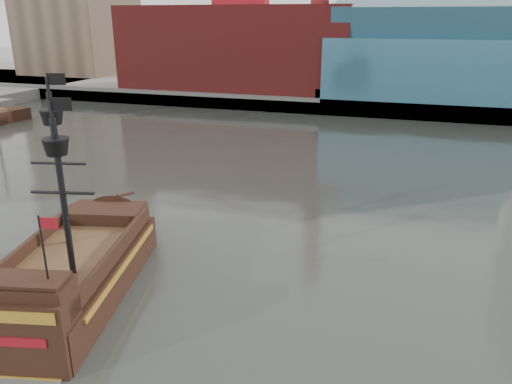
% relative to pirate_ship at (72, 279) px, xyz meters
% --- Properties ---
extents(ground, '(400.00, 400.00, 0.00)m').
position_rel_pirate_ship_xyz_m(ground, '(7.51, -2.53, -1.20)').
color(ground, '#2A2D27').
rests_on(ground, ground).
extents(promenade_far, '(220.00, 60.00, 2.00)m').
position_rel_pirate_ship_xyz_m(promenade_far, '(7.51, 89.47, -0.20)').
color(promenade_far, slate).
rests_on(promenade_far, ground).
extents(seawall, '(220.00, 1.00, 2.60)m').
position_rel_pirate_ship_xyz_m(seawall, '(7.51, 59.97, 0.10)').
color(seawall, '#4C4C49').
rests_on(seawall, ground).
extents(pirate_ship, '(9.13, 18.41, 13.23)m').
position_rel_pirate_ship_xyz_m(pirate_ship, '(0.00, 0.00, 0.00)').
color(pirate_ship, black).
rests_on(pirate_ship, ground).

